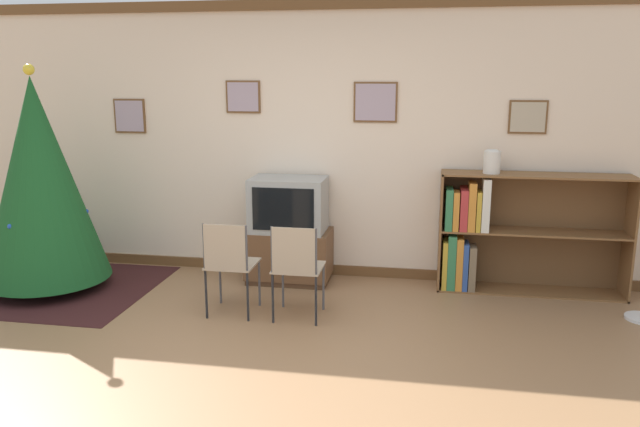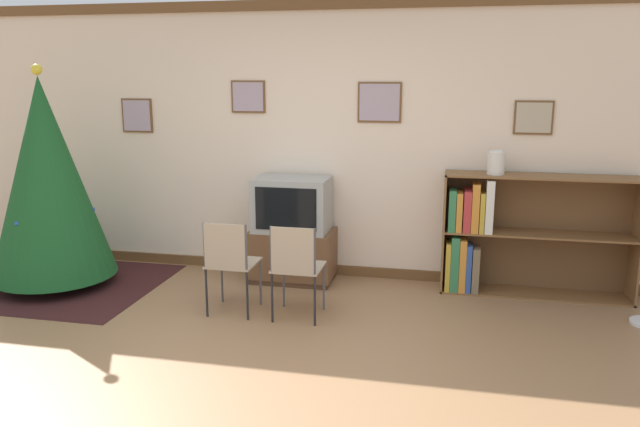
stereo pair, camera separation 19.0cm
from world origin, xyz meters
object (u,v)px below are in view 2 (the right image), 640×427
folding_chair_left (230,261)px  vase (496,162)px  christmas_tree (47,179)px  tv_console (293,255)px  folding_chair_right (296,266)px  bookshelf (503,235)px  television (292,204)px

folding_chair_left → vase: bearing=25.6°
christmas_tree → tv_console: 2.43m
vase → christmas_tree: bearing=-170.6°
folding_chair_right → bookshelf: bearing=31.9°
bookshelf → vase: 0.68m
tv_console → television: (0.00, -0.00, 0.52)m
television → folding_chair_right: (0.29, -0.99, -0.30)m
folding_chair_left → vase: 2.53m
bookshelf → christmas_tree: bearing=-170.6°
tv_console → television: size_ratio=1.13×
folding_chair_left → folding_chair_right: same height
folding_chair_left → bookshelf: size_ratio=0.48×
television → folding_chair_left: television is taller
folding_chair_right → bookshelf: 2.01m
tv_console → folding_chair_right: 1.05m
television → bookshelf: bearing=2.2°
bookshelf → vase: (-0.10, -0.02, 0.68)m
folding_chair_left → folding_chair_right: size_ratio=1.00×
folding_chair_left → vase: vase is taller
folding_chair_left → vase: size_ratio=3.80×
tv_console → folding_chair_right: (0.29, -0.99, 0.22)m
christmas_tree → folding_chair_left: christmas_tree is taller
folding_chair_left → tv_console: bearing=73.8°
christmas_tree → folding_chair_right: size_ratio=2.55×
folding_chair_right → vase: 2.06m
folding_chair_left → bookshelf: bookshelf is taller
christmas_tree → vase: (4.11, 0.68, 0.18)m
tv_console → folding_chair_right: bearing=-73.8°
television → vase: bearing=1.8°
bookshelf → vase: size_ratio=7.88×
christmas_tree → folding_chair_right: christmas_tree is taller
christmas_tree → television: christmas_tree is taller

